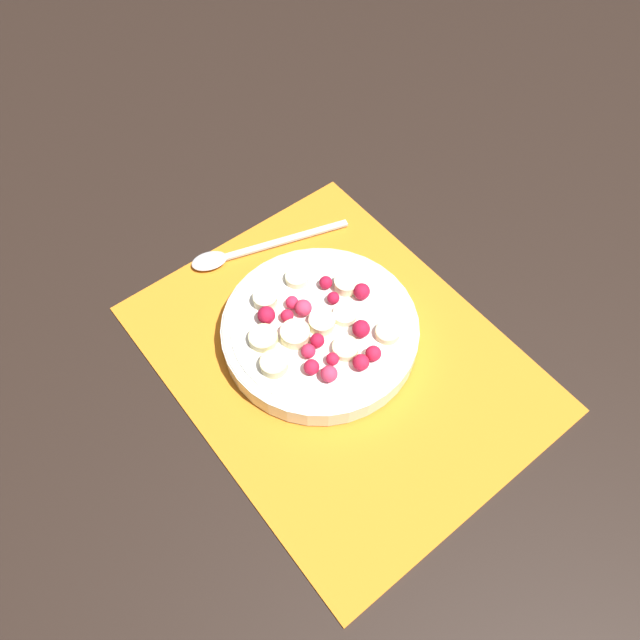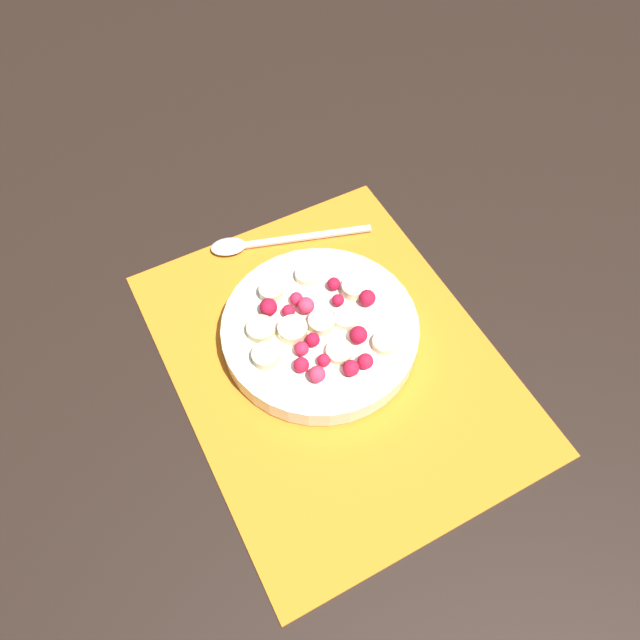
# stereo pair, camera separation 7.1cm
# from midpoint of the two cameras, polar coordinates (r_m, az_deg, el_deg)

# --- Properties ---
(ground_plane) EXTENTS (3.00, 3.00, 0.00)m
(ground_plane) POSITION_cam_midpoint_polar(r_m,az_deg,el_deg) (0.73, -1.19, -3.72)
(ground_plane) COLOR black
(placemat) EXTENTS (0.46, 0.35, 0.01)m
(placemat) POSITION_cam_midpoint_polar(r_m,az_deg,el_deg) (0.73, -1.19, -3.60)
(placemat) COLOR orange
(placemat) RESTS_ON ground_plane
(fruit_bowl) EXTENTS (0.23, 0.23, 0.05)m
(fruit_bowl) POSITION_cam_midpoint_polar(r_m,az_deg,el_deg) (0.73, -2.83, -1.02)
(fruit_bowl) COLOR silver
(fruit_bowl) RESTS_ON placemat
(spoon) EXTENTS (0.08, 0.21, 0.01)m
(spoon) POSITION_cam_midpoint_polar(r_m,az_deg,el_deg) (0.82, -10.02, 5.86)
(spoon) COLOR silver
(spoon) RESTS_ON placemat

